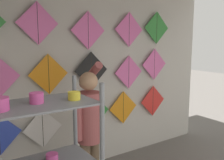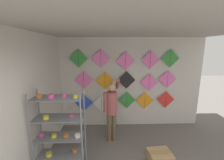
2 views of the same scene
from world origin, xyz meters
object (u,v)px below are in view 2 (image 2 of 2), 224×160
Objects in this scene: kite_10 at (78,58)px; kite_13 at (150,60)px; kite_1 at (102,103)px; kite_11 at (101,58)px; kite_12 at (125,61)px; kite_14 at (170,58)px; shelf_rack at (59,128)px; kite_4 at (166,99)px; kite_7 at (126,80)px; kite_9 at (168,79)px; shopkeeper at (112,107)px; kite_5 at (84,80)px; kite_3 at (145,100)px; kite_8 at (149,82)px; kite_6 at (105,80)px; kite_0 at (84,103)px; kite_2 at (127,100)px; cardboard_box at (160,157)px.

kite_10 reaches higher than kite_13.
kite_1 is 1.42m from kite_11.
kite_14 is at bearing 0.00° from kite_12.
shelf_rack is 3.10× the size of kite_14.
shelf_rack reaches higher than kite_4.
kite_7 is (1.51, 1.84, 0.54)m from shelf_rack.
kite_13 is (-0.57, 0.00, 0.59)m from kite_9.
kite_13 reaches higher than shelf_rack.
kite_5 is (-0.83, 0.78, 0.55)m from shopkeeper.
kite_5 is at bearing 180.00° from kite_14.
kite_7 reaches higher than shelf_rack.
kite_8 is at bearing 0.00° from kite_3.
kite_6 is at bearing 180.00° from kite_4.
kite_11 is at bearing 68.25° from shelf_rack.
kite_7 is 1.00× the size of kite_8.
kite_4 is 2.66m from kite_5.
kite_14 is at bearing 0.00° from kite_3.
kite_4 is at bearing 10.91° from shopkeeper.
kite_12 reaches higher than kite_0.
kite_2 is at bearing 0.00° from kite_1.
kite_2 is at bearing 180.00° from kite_3.
kite_14 is (0.73, 1.62, 2.06)m from cardboard_box.
cardboard_box is 0.97× the size of kite_13.
kite_13 is (0.75, 0.00, 0.03)m from kite_12.
kite_3 is 1.00× the size of kite_11.
kite_9 is at bearing 0.02° from kite_0.
kite_0 is 1.00m from kite_6.
kite_5 is 1.00× the size of kite_11.
cardboard_box is 2.22m from kite_7.
kite_9 is (1.76, 0.78, 0.58)m from shopkeeper.
kite_6 reaches higher than kite_1.
kite_6 is 1.00× the size of kite_13.
kite_10 is (-2.01, 1.62, 2.07)m from cardboard_box.
shelf_rack is 3.10× the size of kite_8.
kite_0 reaches higher than kite_1.
kite_1 is 2.52m from kite_14.
kite_13 is (0.71, 0.00, 0.62)m from kite_7.
kite_11 is at bearing 0.00° from kite_10.
kite_2 is at bearing 0.00° from kite_5.
shopkeeper reaches higher than kite_2.
kite_1 is 1.00× the size of kite_5.
kite_12 is 0.75m from kite_13.
kite_11 is at bearing 180.00° from kite_1.
kite_5 is 0.85m from kite_11.
kite_0 is 2.14m from kite_8.
kite_1 is 1.00× the size of kite_2.
kite_4 is 0.67m from kite_9.
kite_1 is 1.53m from kite_12.
kite_13 is (1.37, 0.00, 0.63)m from kite_6.
kite_2 is (-0.55, 1.62, 0.76)m from cardboard_box.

